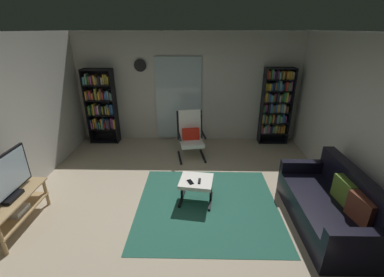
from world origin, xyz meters
TOP-DOWN VIEW (x-y plane):
  - ground_plane at (0.00, 0.00)m, footprint 7.02×7.02m
  - wall_back at (0.00, 2.90)m, footprint 5.60×0.06m
  - wall_right at (2.70, 0.00)m, footprint 0.06×6.00m
  - glass_door_panel at (-0.24, 2.83)m, footprint 1.10×0.01m
  - area_rug at (0.40, 0.09)m, footprint 2.24×2.12m
  - tv_stand at (-2.34, -0.43)m, footprint 0.42×1.12m
  - television at (-2.34, -0.44)m, footprint 0.20×0.97m
  - bookshelf_near_tv at (-2.09, 2.65)m, footprint 0.69×0.30m
  - bookshelf_near_sofa at (2.09, 2.69)m, footprint 0.69×0.30m
  - leather_sofa at (2.13, -0.30)m, footprint 0.85×1.77m
  - lounge_armchair at (0.08, 1.88)m, footprint 0.66×0.74m
  - ottoman at (0.21, 0.22)m, footprint 0.58×0.55m
  - tv_remote at (0.26, 0.16)m, footprint 0.05×0.15m
  - cell_phone at (0.12, 0.14)m, footprint 0.12×0.16m
  - wall_clock at (-1.11, 2.82)m, footprint 0.29×0.03m

SIDE VIEW (x-z plane):
  - ground_plane at x=0.00m, z-range 0.00..0.00m
  - area_rug at x=0.40m, z-range 0.00..0.01m
  - leather_sofa at x=2.13m, z-range -0.12..0.73m
  - tv_stand at x=-2.34m, z-range 0.07..0.56m
  - ottoman at x=0.21m, z-range 0.13..0.54m
  - cell_phone at x=0.12m, z-range 0.41..0.42m
  - tv_remote at x=0.26m, z-range 0.41..0.42m
  - lounge_armchair at x=0.08m, z-range 0.02..1.05m
  - television at x=-2.34m, z-range 0.47..1.10m
  - bookshelf_near_tv at x=-2.09m, z-range 0.04..1.84m
  - bookshelf_near_sofa at x=2.09m, z-range 0.05..1.88m
  - glass_door_panel at x=-0.24m, z-range 0.05..2.05m
  - wall_back at x=0.00m, z-range 0.00..2.60m
  - wall_right at x=2.70m, z-range 0.00..2.60m
  - wall_clock at x=-1.11m, z-range 1.71..2.00m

